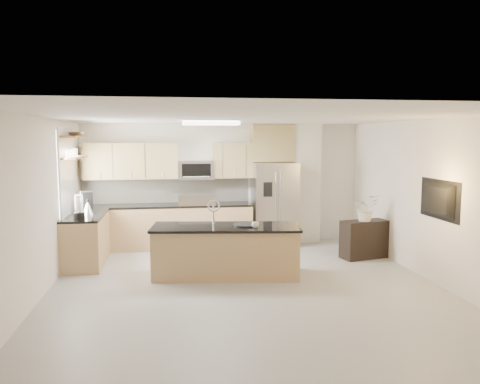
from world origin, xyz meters
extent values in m
plane|color=#A6A59E|center=(0.00, 0.00, 0.00)|extent=(6.50, 6.50, 0.00)
cube|color=silver|center=(0.00, 0.00, 2.60)|extent=(6.00, 6.50, 0.02)
cube|color=white|center=(0.00, 3.25, 1.30)|extent=(6.00, 0.02, 2.60)
cube|color=white|center=(0.00, -3.25, 1.30)|extent=(6.00, 0.02, 2.60)
cube|color=white|center=(-3.00, 0.00, 1.30)|extent=(0.02, 6.50, 2.60)
cube|color=white|center=(3.00, 0.00, 1.30)|extent=(0.02, 6.50, 2.60)
cube|color=tan|center=(-1.23, 2.92, 0.44)|extent=(3.55, 0.65, 0.88)
cube|color=black|center=(-1.23, 2.92, 0.90)|extent=(3.55, 0.66, 0.04)
cube|color=beige|center=(-1.23, 3.24, 1.18)|extent=(3.55, 0.02, 0.52)
cube|color=tan|center=(-2.67, 1.85, 0.44)|extent=(0.65, 1.50, 0.88)
cube|color=black|center=(-2.67, 1.85, 0.90)|extent=(0.66, 1.50, 0.04)
cube|color=black|center=(-0.60, 2.92, 0.45)|extent=(0.76, 0.64, 0.90)
cube|color=black|center=(-0.60, 2.92, 0.92)|extent=(0.76, 0.62, 0.03)
cube|color=#B6B6B9|center=(-0.60, 2.62, 1.03)|extent=(0.76, 0.04, 0.22)
cube|color=tan|center=(-1.94, 3.08, 1.83)|extent=(1.92, 0.33, 0.75)
cube|color=tan|center=(0.19, 3.08, 1.83)|extent=(0.82, 0.33, 0.75)
cube|color=#B6B6B9|center=(-0.60, 3.05, 1.63)|extent=(0.76, 0.40, 0.40)
cube|color=black|center=(-0.60, 2.85, 1.63)|extent=(0.60, 0.02, 0.28)
cube|color=#B6B6B9|center=(1.06, 2.88, 0.89)|extent=(0.92, 0.75, 1.78)
cube|color=#949496|center=(1.06, 2.50, 0.89)|extent=(0.02, 0.01, 1.69)
cube|color=black|center=(0.84, 2.48, 1.25)|extent=(0.18, 0.03, 0.30)
cube|color=white|center=(1.82, 3.10, 1.30)|extent=(0.60, 0.30, 2.60)
cube|color=white|center=(-2.98, 1.85, 1.65)|extent=(0.03, 1.05, 1.55)
cube|color=white|center=(-2.97, 1.85, 1.65)|extent=(0.03, 1.15, 1.65)
cube|color=olive|center=(-2.85, 1.95, 1.95)|extent=(0.30, 1.20, 0.04)
cube|color=olive|center=(-2.85, 1.95, 2.32)|extent=(0.30, 1.20, 0.04)
cube|color=white|center=(-0.40, 1.60, 2.56)|extent=(1.00, 0.50, 0.06)
cube|color=tan|center=(-0.24, 0.75, 0.40)|extent=(2.47, 1.12, 0.81)
cube|color=black|center=(-0.24, 0.75, 0.83)|extent=(2.53, 1.19, 0.04)
cube|color=black|center=(-0.42, 0.75, 0.81)|extent=(0.50, 0.37, 0.01)
cylinder|color=#B6B6B9|center=(-0.42, 0.95, 1.02)|extent=(0.03, 0.03, 0.34)
torus|color=#B6B6B9|center=(-0.42, 0.89, 1.17)|extent=(0.21, 0.03, 0.21)
cube|color=black|center=(2.54, 1.53, 0.36)|extent=(0.97, 0.58, 0.73)
imported|color=white|center=(0.22, 0.52, 0.89)|extent=(0.12, 0.12, 0.09)
cylinder|color=black|center=(0.09, 0.74, 0.86)|extent=(0.49, 0.49, 0.02)
cylinder|color=black|center=(-2.67, 1.30, 0.98)|extent=(0.18, 0.18, 0.13)
cylinder|color=silver|center=(-2.67, 1.30, 1.19)|extent=(0.14, 0.14, 0.30)
cone|color=#B6B6B9|center=(-2.62, 1.83, 1.04)|extent=(0.22, 0.22, 0.24)
cylinder|color=black|center=(-2.62, 1.83, 1.17)|extent=(0.04, 0.04, 0.04)
cube|color=black|center=(-2.69, 2.13, 1.11)|extent=(0.26, 0.29, 0.39)
cylinder|color=#B6B6B9|center=(-2.69, 2.06, 1.02)|extent=(0.13, 0.13, 0.14)
imported|color=#B6B6B9|center=(-2.85, 2.19, 2.39)|extent=(0.47, 0.47, 0.10)
imported|color=silver|center=(2.52, 1.47, 1.11)|extent=(0.82, 0.75, 0.77)
imported|color=black|center=(2.91, -0.20, 1.35)|extent=(0.14, 1.08, 0.62)
camera|label=1|loc=(-1.12, -6.85, 2.29)|focal=35.00mm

